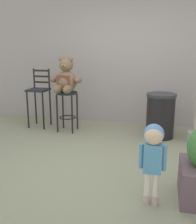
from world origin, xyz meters
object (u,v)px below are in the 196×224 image
(bar_stool_with_teddy, at_px, (67,103))
(bar_chair_empty, at_px, (39,94))
(child_walking, at_px, (153,147))
(trash_bin, at_px, (160,115))
(teddy_bear, at_px, (66,79))

(bar_stool_with_teddy, xyz_separation_m, bar_chair_empty, (-0.65, 0.16, 0.13))
(child_walking, bearing_deg, bar_chair_empty, 103.29)
(bar_stool_with_teddy, relative_size, trash_bin, 0.96)
(child_walking, distance_m, trash_bin, 2.17)
(bar_stool_with_teddy, height_order, child_walking, child_walking)
(teddy_bear, distance_m, child_walking, 2.69)
(bar_stool_with_teddy, distance_m, trash_bin, 1.73)
(bar_stool_with_teddy, distance_m, child_walking, 2.69)
(bar_stool_with_teddy, bearing_deg, child_walking, -51.30)
(bar_stool_with_teddy, xyz_separation_m, teddy_bear, (0.00, -0.03, 0.46))
(trash_bin, bearing_deg, child_walking, -90.98)
(bar_stool_with_teddy, relative_size, child_walking, 0.90)
(bar_chair_empty, bearing_deg, trash_bin, -2.41)
(teddy_bear, distance_m, trash_bin, 1.82)
(bar_chair_empty, bearing_deg, teddy_bear, -16.00)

